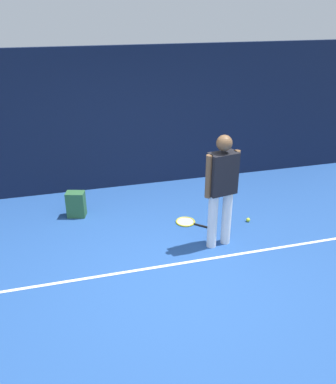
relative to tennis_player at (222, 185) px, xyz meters
name	(u,v)px	position (x,y,z in m)	size (l,w,h in m)	color
ground_plane	(176,271)	(-0.80, -0.48, -0.97)	(12.00, 12.00, 0.00)	#234C93
back_fence	(132,119)	(-0.80, 2.52, 0.35)	(10.00, 0.10, 2.63)	#141E38
court_line	(173,265)	(-0.80, -0.33, -0.96)	(9.00, 0.05, 0.00)	white
tennis_player	(222,185)	(0.00, 0.00, 0.00)	(0.52, 0.28, 1.70)	white
tennis_racket	(187,222)	(-0.26, 0.74, -0.95)	(0.57, 0.55, 0.03)	black
backpack	(76,204)	(-1.99, 1.47, -0.76)	(0.34, 0.34, 0.44)	#2D6038
tennis_ball_near_player	(248,220)	(0.73, 0.51, -0.93)	(0.07, 0.07, 0.07)	#CCE033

